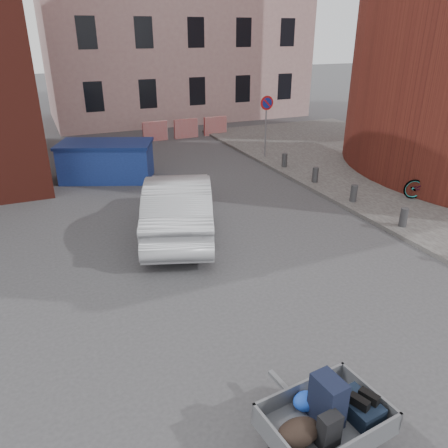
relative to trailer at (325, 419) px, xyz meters
name	(u,v)px	position (x,y,z in m)	size (l,w,h in m)	color
ground	(230,297)	(0.42, 3.95, -0.61)	(120.00, 120.00, 0.00)	#38383A
sidewalk	(428,182)	(10.42, 7.95, -0.55)	(9.00, 24.00, 0.12)	#474442
building_pink	(173,1)	(6.42, 25.95, 6.39)	(16.00, 8.00, 14.00)	#BB9090
no_parking_sign	(266,114)	(6.42, 13.43, 1.41)	(0.60, 0.09, 2.65)	gray
bollards	(354,193)	(6.42, 7.35, -0.21)	(0.22, 9.02, 0.55)	#3A3A3D
barriers	(186,128)	(4.62, 18.95, -0.11)	(4.70, 0.18, 1.00)	red
trailer	(325,419)	(0.00, 0.00, 0.00)	(1.71, 1.88, 1.20)	black
dumpster	(107,161)	(-0.52, 13.34, 0.12)	(3.86, 2.96, 1.45)	navy
silver_car	(179,204)	(0.50, 7.61, 0.22)	(1.76, 5.05, 1.66)	#A7A8AE
bicycle	(433,183)	(9.01, 6.53, 0.03)	(0.68, 1.96, 1.03)	black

